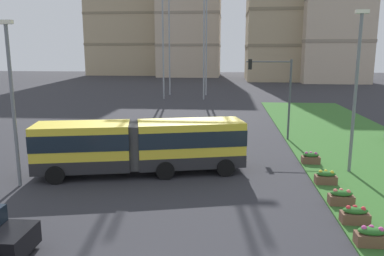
{
  "coord_description": "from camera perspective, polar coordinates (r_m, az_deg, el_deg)",
  "views": [
    {
      "loc": [
        2.3,
        -8.3,
        6.87
      ],
      "look_at": [
        0.07,
        15.17,
        2.2
      ],
      "focal_mm": 35.7,
      "sensor_mm": 36.0,
      "label": 1
    }
  ],
  "objects": [
    {
      "name": "flower_planter_3",
      "position": [
        18.85,
        21.4,
        -9.59
      ],
      "size": [
        1.1,
        0.56,
        0.74
      ],
      "color": "brown",
      "rests_on": "grass_median"
    },
    {
      "name": "streetlight_left",
      "position": [
        21.23,
        -25.27,
        4.14
      ],
      "size": [
        0.7,
        0.28,
        8.42
      ],
      "color": "slate",
      "rests_on": "ground"
    },
    {
      "name": "articulated_bus",
      "position": [
        22.0,
        -7.58,
        -2.61
      ],
      "size": [
        12.03,
        5.21,
        3.0
      ],
      "color": "yellow",
      "rests_on": "ground"
    },
    {
      "name": "car_white_van",
      "position": [
        30.43,
        -10.6,
        -0.58
      ],
      "size": [
        4.46,
        2.14,
        1.58
      ],
      "color": "silver",
      "rests_on": "ground"
    },
    {
      "name": "streetlight_median",
      "position": [
        23.29,
        23.29,
        5.73
      ],
      "size": [
        0.7,
        0.28,
        9.14
      ],
      "color": "slate",
      "rests_on": "ground"
    },
    {
      "name": "flower_planter_5",
      "position": [
        24.96,
        17.32,
        -4.28
      ],
      "size": [
        1.1,
        0.56,
        0.74
      ],
      "color": "brown",
      "rests_on": "grass_median"
    },
    {
      "name": "flower_planter_1",
      "position": [
        15.57,
        25.23,
        -14.4
      ],
      "size": [
        1.1,
        0.56,
        0.74
      ],
      "color": "brown",
      "rests_on": "grass_median"
    },
    {
      "name": "flower_planter_2",
      "position": [
        17.13,
        23.18,
        -11.85
      ],
      "size": [
        1.1,
        0.56,
        0.74
      ],
      "color": "brown",
      "rests_on": "grass_median"
    },
    {
      "name": "flower_planter_4",
      "position": [
        21.42,
        19.36,
        -6.96
      ],
      "size": [
        1.1,
        0.56,
        0.74
      ],
      "color": "brown",
      "rests_on": "grass_median"
    },
    {
      "name": "traffic_light_far_right",
      "position": [
        30.64,
        12.46,
        6.19
      ],
      "size": [
        3.53,
        0.28,
        6.38
      ],
      "color": "#474C51",
      "rests_on": "ground"
    },
    {
      "name": "apartment_tower_westcentre",
      "position": [
        116.83,
        -0.27,
        18.39
      ],
      "size": [
        17.71,
        19.7,
        42.89
      ],
      "color": "#C6B299",
      "rests_on": "ground"
    }
  ]
}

